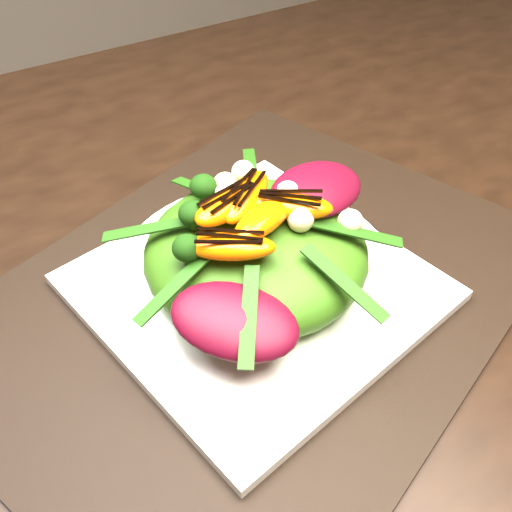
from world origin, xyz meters
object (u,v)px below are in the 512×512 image
orange_segment (215,207)px  salad_bowl (256,276)px  placemat (256,293)px  plate_base (256,287)px  lettuce_mound (256,252)px  dining_table (203,255)px

orange_segment → salad_bowl: bearing=-49.5°
placemat → orange_segment: (-0.02, 0.03, 0.09)m
placemat → plate_base: size_ratio=1.90×
lettuce_mound → orange_segment: size_ratio=2.71×
lettuce_mound → orange_segment: (-0.02, 0.03, 0.04)m
placemat → lettuce_mound: bearing=0.0°
placemat → orange_segment: bearing=130.5°
salad_bowl → lettuce_mound: lettuce_mound is taller
plate_base → salad_bowl: bearing=-90.0°
salad_bowl → dining_table: bearing=96.3°
salad_bowl → orange_segment: size_ratio=3.50×
placemat → plate_base: bearing=90.0°
placemat → lettuce_mound: lettuce_mound is taller
placemat → orange_segment: orange_segment is taller
dining_table → plate_base: dining_table is taller
plate_base → lettuce_mound: lettuce_mound is taller
dining_table → lettuce_mound: 0.11m
dining_table → placemat: size_ratio=3.18×
placemat → lettuce_mound: size_ratio=2.69×
dining_table → orange_segment: (-0.01, -0.06, 0.11)m
lettuce_mound → placemat: bearing=180.0°
lettuce_mound → orange_segment: bearing=130.5°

